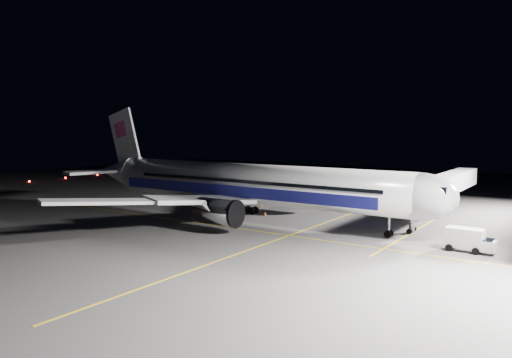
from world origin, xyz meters
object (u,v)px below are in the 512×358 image
Objects in this scene: service_truck at (469,239)px; safety_cone_c at (265,213)px; airliner at (244,184)px; jet_bridge at (441,186)px; safety_cone_b at (238,210)px; safety_cone_a at (261,206)px; baggage_tug at (289,197)px.

service_truck is 7.78× the size of safety_cone_c.
airliner is 1.79× the size of jet_bridge.
jet_bridge is 51.31× the size of safety_cone_b.
safety_cone_c reaches higher than safety_cone_a.
airliner is 91.69× the size of safety_cone_b.
safety_cone_b is 5.06m from safety_cone_c.
service_truck is 1.82× the size of baggage_tug.
airliner is 12.18× the size of service_truck.
airliner reaches higher than safety_cone_b.
service_truck reaches higher than safety_cone_a.
safety_cone_b is at bearing 180.00° from safety_cone_c.
safety_cone_b reaches higher than safety_cone_c.
safety_cone_c is at bearing 75.92° from airliner.
jet_bridge reaches higher than safety_cone_c.
baggage_tug is at bearing 99.41° from airliner.
safety_cone_a is (-3.68, 10.07, -4.90)m from airliner.
safety_cone_b is (-0.38, -6.07, 0.08)m from safety_cone_a.
safety_cone_c is (4.69, -6.07, 0.06)m from safety_cone_a.
baggage_tug reaches higher than safety_cone_c.
safety_cone_b is (-27.13, -14.06, -4.25)m from jet_bridge.
safety_cone_a is (-0.67, -8.14, -0.52)m from baggage_tug.
jet_bridge is 6.81× the size of service_truck.
service_truck is 9.70× the size of safety_cone_a.
jet_bridge reaches higher than service_truck.
safety_cone_c is (5.06, 0.00, -0.01)m from safety_cone_b.
safety_cone_c is at bearing -56.12° from baggage_tug.
service_truck is 30.74m from safety_cone_c.
jet_bridge is 30.85m from safety_cone_b.
safety_cone_a is at bearing 86.46° from safety_cone_b.
jet_bridge is at bearing 27.39° from safety_cone_b.
airliner reaches higher than baggage_tug.
jet_bridge is 53.03× the size of safety_cone_c.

